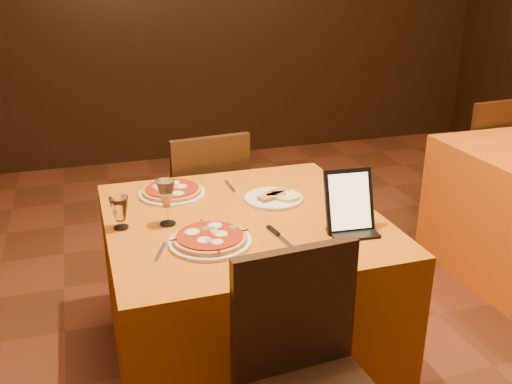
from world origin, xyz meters
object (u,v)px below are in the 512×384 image
object	(u,v)px
tablet	(349,201)
main_table	(244,295)
chair_main_far	(201,207)
pizza_near	(210,240)
wine_glass	(167,202)
pizza_far	(172,192)
water_glass	(120,213)
chair_side_far	(471,160)

from	to	relation	value
tablet	main_table	bearing A→B (deg)	151.04
main_table	chair_main_far	size ratio (longest dim) A/B	1.21
chair_main_far	tablet	size ratio (longest dim) A/B	3.73
pizza_near	wine_glass	bearing A→B (deg)	119.69
chair_main_far	pizza_far	size ratio (longest dim) A/B	3.06
tablet	pizza_near	bearing A→B (deg)	-179.63
water_glass	wine_glass	bearing A→B (deg)	-6.12
chair_main_far	wine_glass	world-z (taller)	wine_glass
chair_main_far	chair_side_far	size ratio (longest dim) A/B	1.00
main_table	chair_main_far	xyz separation A→B (m)	(0.00, 0.83, 0.08)
main_table	water_glass	bearing A→B (deg)	175.66
main_table	chair_main_far	world-z (taller)	chair_main_far
tablet	pizza_far	bearing A→B (deg)	141.25
chair_side_far	water_glass	world-z (taller)	chair_side_far
pizza_near	pizza_far	world-z (taller)	same
wine_glass	tablet	size ratio (longest dim) A/B	0.78
pizza_far	pizza_near	bearing A→B (deg)	-84.38
pizza_near	wine_glass	world-z (taller)	wine_glass
pizza_far	wine_glass	distance (m)	0.32
chair_side_far	tablet	distance (m)	2.12
pizza_far	water_glass	world-z (taller)	water_glass
pizza_far	main_table	bearing A→B (deg)	-53.90
main_table	pizza_far	world-z (taller)	pizza_far
main_table	pizza_far	xyz separation A→B (m)	(-0.24, 0.32, 0.39)
main_table	chair_side_far	size ratio (longest dim) A/B	1.21
pizza_far	chair_main_far	bearing A→B (deg)	65.11
chair_side_far	pizza_far	bearing A→B (deg)	14.07
chair_main_far	water_glass	size ratio (longest dim) A/B	7.00
pizza_near	pizza_far	distance (m)	0.52
pizza_far	water_glass	bearing A→B (deg)	-131.21
chair_main_far	tablet	distance (m)	1.20
main_table	water_glass	size ratio (longest dim) A/B	8.46
pizza_near	tablet	bearing A→B (deg)	-4.32
wine_glass	water_glass	distance (m)	0.18
wine_glass	tablet	distance (m)	0.71
pizza_far	wine_glass	xyz separation A→B (m)	(-0.07, -0.31, 0.08)
main_table	chair_main_far	bearing A→B (deg)	90.00
pizza_near	pizza_far	xyz separation A→B (m)	(-0.05, 0.52, 0.00)
main_table	wine_glass	bearing A→B (deg)	176.71
main_table	chair_side_far	world-z (taller)	chair_side_far
main_table	water_glass	xyz separation A→B (m)	(-0.49, 0.04, 0.44)
chair_main_far	chair_side_far	distance (m)	1.99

